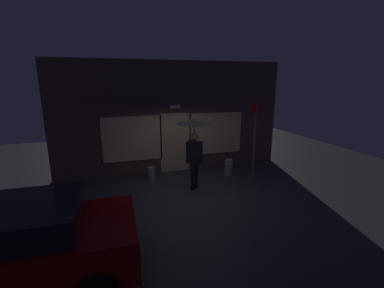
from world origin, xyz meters
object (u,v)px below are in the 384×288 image
(parked_car, at_px, (7,247))
(sidewalk_bollard_2, at_px, (229,167))
(person_with_umbrella, at_px, (194,136))
(street_sign_post, at_px, (255,136))
(sidewalk_bollard, at_px, (151,174))

(parked_car, bearing_deg, sidewalk_bollard_2, 34.75)
(person_with_umbrella, relative_size, street_sign_post, 0.83)
(person_with_umbrella, bearing_deg, parked_car, -103.22)
(person_with_umbrella, relative_size, sidewalk_bollard, 4.96)
(sidewalk_bollard_2, bearing_deg, sidewalk_bollard, 173.24)
(street_sign_post, relative_size, sidewalk_bollard_2, 4.79)
(parked_car, bearing_deg, street_sign_post, 27.99)
(person_with_umbrella, relative_size, parked_car, 0.55)
(parked_car, distance_m, sidewalk_bollard, 5.12)
(sidewalk_bollard_2, bearing_deg, parked_car, -146.76)
(person_with_umbrella, bearing_deg, street_sign_post, 48.41)
(person_with_umbrella, relative_size, sidewalk_bollard_2, 3.97)
(person_with_umbrella, height_order, sidewalk_bollard_2, person_with_umbrella)
(sidewalk_bollard_2, bearing_deg, person_with_umbrella, -152.15)
(parked_car, distance_m, street_sign_post, 7.24)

